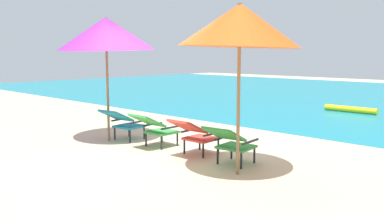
{
  "coord_description": "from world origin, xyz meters",
  "views": [
    {
      "loc": [
        5.34,
        -4.87,
        1.78
      ],
      "look_at": [
        0.0,
        0.69,
        0.75
      ],
      "focal_mm": 38.06,
      "sensor_mm": 36.0,
      "label": 1
    }
  ],
  "objects_px": {
    "lounge_chair_far_right": "(231,141)",
    "beach_umbrella_right": "(240,25)",
    "beach_umbrella_left": "(106,34)",
    "lounge_chair_near_left": "(155,127)",
    "swim_buoy": "(350,109)",
    "lounge_chair_far_left": "(123,121)",
    "lounge_chair_near_right": "(195,133)"
  },
  "relations": [
    {
      "from": "lounge_chair_far_right",
      "to": "beach_umbrella_right",
      "type": "height_order",
      "value": "beach_umbrella_right"
    },
    {
      "from": "lounge_chair_far_right",
      "to": "beach_umbrella_left",
      "type": "height_order",
      "value": "beach_umbrella_left"
    },
    {
      "from": "lounge_chair_far_right",
      "to": "beach_umbrella_left",
      "type": "relative_size",
      "value": 0.35
    },
    {
      "from": "lounge_chair_near_left",
      "to": "lounge_chair_far_right",
      "type": "distance_m",
      "value": 1.84
    },
    {
      "from": "lounge_chair_near_left",
      "to": "beach_umbrella_left",
      "type": "relative_size",
      "value": 0.33
    },
    {
      "from": "lounge_chair_far_right",
      "to": "beach_umbrella_left",
      "type": "distance_m",
      "value": 3.51
    },
    {
      "from": "swim_buoy",
      "to": "beach_umbrella_right",
      "type": "bearing_deg",
      "value": -79.03
    },
    {
      "from": "swim_buoy",
      "to": "lounge_chair_far_right",
      "type": "height_order",
      "value": "lounge_chair_far_right"
    },
    {
      "from": "lounge_chair_far_left",
      "to": "lounge_chair_far_right",
      "type": "bearing_deg",
      "value": 0.9
    },
    {
      "from": "lounge_chair_far_left",
      "to": "beach_umbrella_right",
      "type": "height_order",
      "value": "beach_umbrella_right"
    },
    {
      "from": "lounge_chair_far_right",
      "to": "beach_umbrella_right",
      "type": "relative_size",
      "value": 0.37
    },
    {
      "from": "lounge_chair_near_left",
      "to": "lounge_chair_far_left",
      "type": "bearing_deg",
      "value": -177.06
    },
    {
      "from": "lounge_chair_near_right",
      "to": "lounge_chair_far_right",
      "type": "height_order",
      "value": "same"
    },
    {
      "from": "lounge_chair_near_right",
      "to": "beach_umbrella_left",
      "type": "xyz_separation_m",
      "value": [
        -2.16,
        -0.31,
        1.78
      ]
    },
    {
      "from": "lounge_chair_far_left",
      "to": "lounge_chair_near_left",
      "type": "height_order",
      "value": "same"
    },
    {
      "from": "beach_umbrella_left",
      "to": "lounge_chair_near_left",
      "type": "bearing_deg",
      "value": 11.21
    },
    {
      "from": "lounge_chair_near_left",
      "to": "beach_umbrella_right",
      "type": "distance_m",
      "value": 2.84
    },
    {
      "from": "beach_umbrella_right",
      "to": "lounge_chair_near_left",
      "type": "bearing_deg",
      "value": 172.49
    },
    {
      "from": "lounge_chair_far_right",
      "to": "lounge_chair_far_left",
      "type": "bearing_deg",
      "value": -179.1
    },
    {
      "from": "lounge_chair_far_right",
      "to": "beach_umbrella_right",
      "type": "xyz_separation_m",
      "value": [
        0.36,
        -0.29,
        1.78
      ]
    },
    {
      "from": "swim_buoy",
      "to": "lounge_chair_far_left",
      "type": "relative_size",
      "value": 1.7
    },
    {
      "from": "lounge_chair_far_left",
      "to": "beach_umbrella_right",
      "type": "relative_size",
      "value": 0.37
    },
    {
      "from": "lounge_chair_near_right",
      "to": "lounge_chair_far_right",
      "type": "bearing_deg",
      "value": -5.62
    },
    {
      "from": "swim_buoy",
      "to": "lounge_chair_far_left",
      "type": "xyz_separation_m",
      "value": [
        -1.67,
        -7.28,
        0.31
      ]
    },
    {
      "from": "lounge_chair_far_left",
      "to": "beach_umbrella_left",
      "type": "height_order",
      "value": "beach_umbrella_left"
    },
    {
      "from": "lounge_chair_far_left",
      "to": "lounge_chair_far_right",
      "type": "distance_m",
      "value": 2.77
    },
    {
      "from": "lounge_chair_near_left",
      "to": "beach_umbrella_right",
      "type": "bearing_deg",
      "value": -7.51
    },
    {
      "from": "beach_umbrella_right",
      "to": "lounge_chair_far_right",
      "type": "bearing_deg",
      "value": 141.7
    },
    {
      "from": "lounge_chair_far_right",
      "to": "lounge_chair_near_right",
      "type": "bearing_deg",
      "value": 174.38
    },
    {
      "from": "swim_buoy",
      "to": "beach_umbrella_right",
      "type": "distance_m",
      "value": 7.94
    },
    {
      "from": "beach_umbrella_left",
      "to": "swim_buoy",
      "type": "bearing_deg",
      "value": 75.57
    },
    {
      "from": "lounge_chair_near_left",
      "to": "lounge_chair_far_right",
      "type": "height_order",
      "value": "same"
    }
  ]
}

